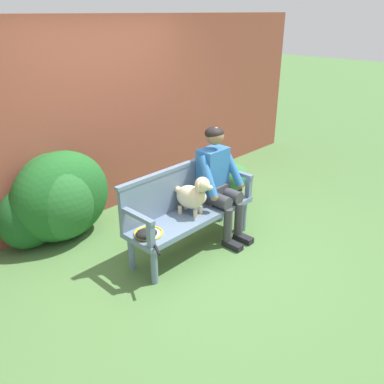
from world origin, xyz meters
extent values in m
plane|color=#4C753D|center=(0.00, 0.00, 0.00)|extent=(40.00, 40.00, 0.00)
cube|color=brown|center=(0.00, 1.65, 1.22)|extent=(8.00, 0.30, 2.43)
ellipsoid|color=#286B2D|center=(-0.89, 1.29, 0.52)|extent=(0.94, 0.90, 1.03)
ellipsoid|color=#1E5B23|center=(-0.85, 1.24, 0.53)|extent=(1.16, 0.74, 1.06)
ellipsoid|color=#194C1E|center=(-1.23, 1.33, 0.37)|extent=(0.70, 0.49, 0.73)
cube|color=slate|center=(0.00, 0.00, 0.41)|extent=(1.60, 0.47, 0.06)
cylinder|color=slate|center=(-0.72, -0.18, 0.19)|extent=(0.07, 0.07, 0.38)
cylinder|color=slate|center=(0.72, -0.18, 0.19)|extent=(0.07, 0.07, 0.38)
cylinder|color=slate|center=(-0.72, 0.18, 0.19)|extent=(0.07, 0.07, 0.38)
cylinder|color=slate|center=(0.72, 0.18, 0.19)|extent=(0.07, 0.07, 0.38)
cube|color=slate|center=(0.00, 0.21, 0.67)|extent=(1.60, 0.05, 0.46)
cube|color=slate|center=(0.00, 0.21, 0.92)|extent=(1.64, 0.06, 0.04)
cube|color=slate|center=(-0.76, -0.20, 0.56)|extent=(0.06, 0.06, 0.24)
cube|color=slate|center=(-0.76, 0.00, 0.70)|extent=(0.06, 0.47, 0.04)
cube|color=slate|center=(0.76, -0.20, 0.56)|extent=(0.06, 0.06, 0.24)
cube|color=slate|center=(0.76, 0.00, 0.70)|extent=(0.06, 0.47, 0.04)
cube|color=black|center=(0.31, -0.34, 0.04)|extent=(0.10, 0.24, 0.07)
cylinder|color=#3D3D42|center=(0.31, -0.26, 0.27)|extent=(0.10, 0.10, 0.39)
cylinder|color=#3D3D42|center=(0.31, -0.10, 0.52)|extent=(0.15, 0.31, 0.15)
cube|color=black|center=(0.51, -0.34, 0.04)|extent=(0.10, 0.24, 0.07)
cylinder|color=#3D3D42|center=(0.51, -0.26, 0.27)|extent=(0.10, 0.10, 0.39)
cylinder|color=#3D3D42|center=(0.51, -0.10, 0.52)|extent=(0.15, 0.31, 0.15)
cube|color=#3D3D42|center=(0.41, 0.05, 0.54)|extent=(0.32, 0.24, 0.20)
cube|color=#2D6BB2|center=(0.41, 0.07, 0.80)|extent=(0.34, 0.22, 0.52)
cylinder|color=#2D6BB2|center=(0.20, -0.04, 0.82)|extent=(0.14, 0.32, 0.44)
sphere|color=#936B4C|center=(0.18, -0.16, 0.62)|extent=(0.09, 0.09, 0.09)
cylinder|color=#2D6BB2|center=(0.62, -0.04, 0.82)|extent=(0.14, 0.32, 0.44)
sphere|color=#936B4C|center=(0.64, -0.16, 0.62)|extent=(0.09, 0.09, 0.09)
sphere|color=#936B4C|center=(0.41, 0.05, 1.21)|extent=(0.20, 0.20, 0.20)
ellipsoid|color=black|center=(0.41, 0.06, 1.24)|extent=(0.21, 0.21, 0.14)
cylinder|color=beige|center=(-0.05, -0.10, 0.49)|extent=(0.05, 0.05, 0.09)
cylinder|color=beige|center=(0.06, -0.07, 0.49)|extent=(0.05, 0.05, 0.09)
cylinder|color=beige|center=(-0.10, 0.09, 0.49)|extent=(0.05, 0.05, 0.09)
cylinder|color=beige|center=(0.02, 0.12, 0.49)|extent=(0.05, 0.05, 0.09)
ellipsoid|color=beige|center=(-0.02, 0.01, 0.64)|extent=(0.29, 0.36, 0.26)
sphere|color=beige|center=(0.01, -0.10, 0.66)|extent=(0.15, 0.15, 0.15)
sphere|color=beige|center=(0.02, -0.13, 0.82)|extent=(0.16, 0.16, 0.16)
ellipsoid|color=beige|center=(0.04, -0.20, 0.80)|extent=(0.09, 0.11, 0.06)
ellipsoid|color=beige|center=(-0.05, -0.14, 0.80)|extent=(0.06, 0.05, 0.12)
ellipsoid|color=beige|center=(0.08, -0.10, 0.80)|extent=(0.06, 0.05, 0.12)
sphere|color=beige|center=(-0.05, 0.16, 0.69)|extent=(0.07, 0.07, 0.07)
torus|color=yellow|center=(-0.62, 0.00, 0.45)|extent=(0.39, 0.39, 0.02)
cylinder|color=silver|center=(-0.62, 0.00, 0.45)|extent=(0.25, 0.25, 0.00)
cube|color=yellow|center=(-0.70, -0.15, 0.46)|extent=(0.06, 0.08, 0.02)
cylinder|color=black|center=(-0.76, -0.27, 0.46)|extent=(0.13, 0.21, 0.03)
ellipsoid|color=black|center=(-0.68, -0.04, 0.49)|extent=(0.27, 0.24, 0.09)
cylinder|color=slate|center=(1.13, 0.34, 0.13)|extent=(0.28, 0.28, 0.25)
torus|color=slate|center=(1.13, 0.34, 0.25)|extent=(0.31, 0.31, 0.02)
ellipsoid|color=#337538|center=(1.13, 0.34, 0.43)|extent=(0.43, 0.43, 0.36)
camera|label=1|loc=(-2.79, -2.67, 2.46)|focal=37.24mm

